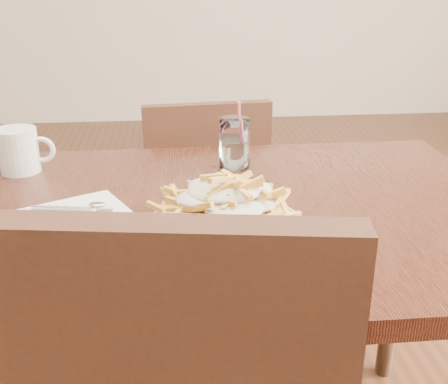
{
  "coord_description": "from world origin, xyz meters",
  "views": [
    {
      "loc": [
        -0.1,
        -1.02,
        1.21
      ],
      "look_at": [
        -0.0,
        -0.09,
        0.82
      ],
      "focal_mm": 45.0,
      "sensor_mm": 36.0,
      "label": 1
    }
  ],
  "objects": [
    {
      "name": "coffee_mug",
      "position": [
        -0.44,
        0.26,
        0.8
      ],
      "size": [
        0.13,
        0.09,
        0.1
      ],
      "color": "silver",
      "rests_on": "table"
    },
    {
      "name": "fries_plate",
      "position": [
        -0.0,
        -0.09,
        0.76
      ],
      "size": [
        0.34,
        0.31,
        0.02
      ],
      "color": "silver",
      "rests_on": "table"
    },
    {
      "name": "loaded_fries",
      "position": [
        -0.0,
        -0.09,
        0.81
      ],
      "size": [
        0.26,
        0.21,
        0.08
      ],
      "color": "gold",
      "rests_on": "fries_plate"
    },
    {
      "name": "cutlery",
      "position": [
        -0.3,
        -0.02,
        0.76
      ],
      "size": [
        0.17,
        0.07,
        0.01
      ],
      "color": "silver",
      "rests_on": "napkin"
    },
    {
      "name": "table",
      "position": [
        0.0,
        0.0,
        0.67
      ],
      "size": [
        1.2,
        0.8,
        0.75
      ],
      "color": "black",
      "rests_on": "ground"
    },
    {
      "name": "water_glass",
      "position": [
        0.06,
        0.24,
        0.8
      ],
      "size": [
        0.07,
        0.07,
        0.16
      ],
      "color": "white",
      "rests_on": "table"
    },
    {
      "name": "napkin",
      "position": [
        -0.3,
        -0.03,
        0.76
      ],
      "size": [
        0.27,
        0.24,
        0.01
      ],
      "primitive_type": "cube",
      "rotation": [
        0.0,
        0.0,
        0.47
      ],
      "color": "silver",
      "rests_on": "table"
    },
    {
      "name": "chair_far",
      "position": [
        0.01,
        0.67,
        0.47
      ],
      "size": [
        0.41,
        0.41,
        0.83
      ],
      "color": "black",
      "rests_on": "ground"
    }
  ]
}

